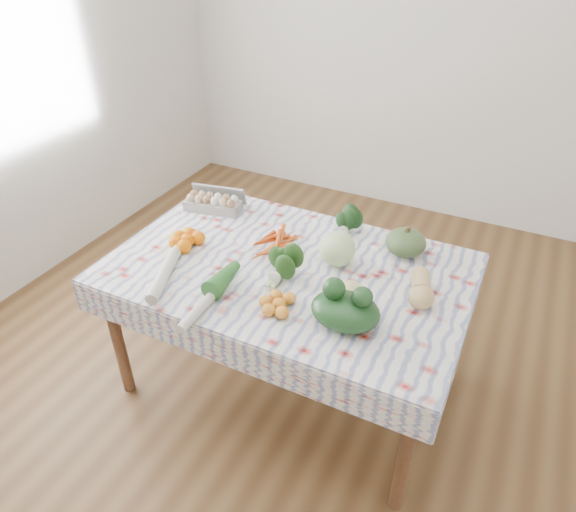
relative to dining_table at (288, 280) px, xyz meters
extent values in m
plane|color=brown|center=(0.00, 0.00, -0.68)|extent=(4.50, 4.50, 0.00)
cube|color=silver|center=(0.00, 2.25, 0.72)|extent=(4.00, 0.04, 2.80)
cube|color=brown|center=(0.00, 0.00, 0.05)|extent=(1.60, 1.00, 0.04)
cylinder|color=brown|center=(-0.74, -0.44, -0.32)|extent=(0.06, 0.06, 0.71)
cylinder|color=brown|center=(0.74, -0.44, -0.32)|extent=(0.06, 0.06, 0.71)
cylinder|color=brown|center=(-0.74, 0.44, -0.32)|extent=(0.06, 0.06, 0.71)
cylinder|color=brown|center=(0.74, 0.44, -0.32)|extent=(0.06, 0.06, 0.71)
cube|color=white|center=(0.00, 0.00, 0.08)|extent=(1.66, 1.06, 0.01)
cube|color=#959591|center=(-0.61, 0.30, 0.13)|extent=(0.33, 0.18, 0.08)
cube|color=#D85316|center=(-0.14, 0.09, 0.10)|extent=(0.28, 0.27, 0.04)
ellipsoid|color=#183A17|center=(0.12, 0.40, 0.15)|extent=(0.17, 0.16, 0.12)
ellipsoid|color=#425A30|center=(0.46, 0.35, 0.15)|extent=(0.25, 0.25, 0.13)
sphere|color=#BCE292|center=(0.20, 0.12, 0.17)|extent=(0.20, 0.20, 0.17)
ellipsoid|color=tan|center=(0.61, 0.05, 0.14)|extent=(0.16, 0.25, 0.11)
cube|color=orange|center=(-0.52, -0.07, 0.12)|extent=(0.26, 0.26, 0.07)
ellipsoid|color=#224B18|center=(0.01, -0.10, 0.14)|extent=(0.14, 0.14, 0.10)
cube|color=orange|center=(0.10, -0.29, 0.11)|extent=(0.22, 0.22, 0.06)
sphere|color=#E1D178|center=(0.36, -0.15, 0.14)|extent=(0.16, 0.16, 0.12)
ellipsoid|color=black|center=(0.38, -0.25, 0.15)|extent=(0.31, 0.26, 0.13)
cylinder|color=beige|center=(-0.46, -0.34, 0.11)|extent=(0.19, 0.38, 0.06)
cylinder|color=beige|center=(-0.18, -0.39, 0.11)|extent=(0.06, 0.44, 0.05)
camera|label=1|loc=(0.87, -1.76, 1.48)|focal=32.00mm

